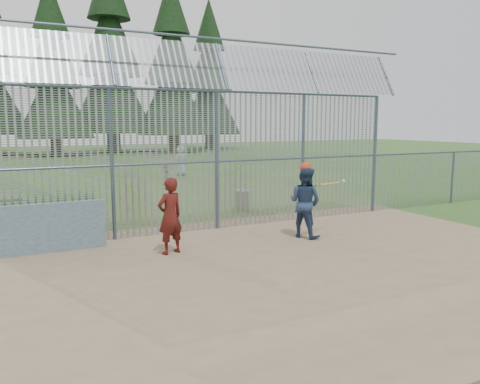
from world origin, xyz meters
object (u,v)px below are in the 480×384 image
dugout_wall (52,228)px  trash_can (242,200)px  batter (305,202)px  onlooker (170,216)px

dugout_wall → trash_can: dugout_wall is taller
dugout_wall → batter: size_ratio=1.31×
dugout_wall → onlooker: onlooker is taller
batter → onlooker: 3.79m
trash_can → batter: bearing=-93.4°
dugout_wall → onlooker: (2.51, -1.38, 0.31)m
dugout_wall → batter: bearing=-12.9°
dugout_wall → trash_can: 7.14m
onlooker → trash_can: size_ratio=2.22×
batter → onlooker: batter is taller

